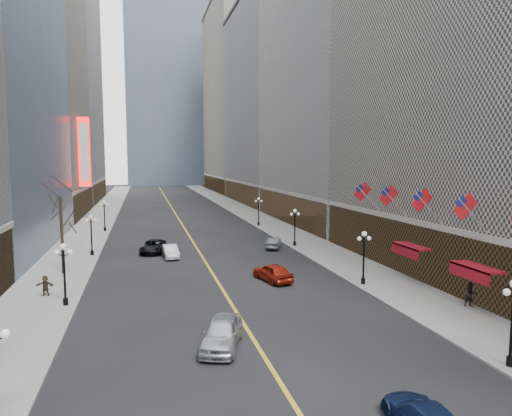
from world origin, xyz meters
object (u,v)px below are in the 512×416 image
streetlamp_west_3 (104,212)px  car_nb_near (222,333)px  car_sb_mid (273,272)px  streetlamp_east_3 (259,208)px  streetlamp_east_1 (364,252)px  streetlamp_west_2 (91,230)px  streetlamp_east_2 (295,223)px  car_nb_far (153,246)px  car_nb_mid (170,251)px  streetlamp_west_1 (64,268)px  car_sb_far (274,243)px

streetlamp_west_3 → car_nb_near: streetlamp_west_3 is taller
car_nb_near → car_sb_mid: bearing=82.2°
streetlamp_east_3 → car_nb_near: bearing=-106.8°
streetlamp_east_1 → car_nb_near: 17.04m
streetlamp_east_1 → streetlamp_west_2: bearing=142.7°
streetlamp_east_1 → car_sb_mid: size_ratio=0.96×
streetlamp_east_2 → streetlamp_west_2: (-23.60, 0.00, 0.00)m
streetlamp_east_2 → streetlamp_east_3: same height
streetlamp_east_1 → car_nb_far: size_ratio=0.85×
streetlamp_east_1 → streetlamp_west_3: (-23.60, 36.00, 0.00)m
streetlamp_east_2 → car_nb_near: streetlamp_east_2 is taller
car_nb_mid → car_nb_near: bearing=-91.4°
streetlamp_west_1 → car_nb_far: (6.62, 18.49, -2.17)m
streetlamp_east_3 → car_sb_mid: streetlamp_east_3 is taller
streetlamp_east_3 → car_sb_mid: (-7.05, -32.73, -2.10)m
streetlamp_west_1 → car_sb_mid: streetlamp_west_1 is taller
streetlamp_east_1 → streetlamp_west_3: size_ratio=1.00×
streetlamp_east_1 → streetlamp_east_2: size_ratio=1.00×
streetlamp_east_2 → car_nb_far: 17.13m
car_nb_mid → car_sb_far: bearing=5.7°
streetlamp_east_3 → streetlamp_west_2: size_ratio=1.00×
streetlamp_west_1 → streetlamp_west_2: size_ratio=1.00×
streetlamp_west_1 → streetlamp_east_1: bearing=0.0°
streetlamp_east_2 → streetlamp_west_3: bearing=142.7°
streetlamp_west_1 → car_nb_mid: (8.37, 15.30, -2.20)m
car_nb_near → car_nb_mid: (-1.43, 25.08, -0.14)m
car_sb_far → car_nb_near: bearing=91.3°
streetlamp_west_3 → streetlamp_east_2: bearing=-37.3°
streetlamp_east_2 → car_nb_mid: bearing=-170.0°
car_nb_near → car_nb_far: car_nb_near is taller
car_nb_mid → car_sb_mid: car_sb_mid is taller
streetlamp_east_1 → streetlamp_west_3: bearing=123.2°
car_nb_mid → car_sb_mid: bearing=-60.4°
car_sb_far → streetlamp_west_1: bearing=63.4°
streetlamp_west_1 → car_nb_far: bearing=70.3°
car_nb_near → streetlamp_west_2: bearing=129.0°
streetlamp_west_3 → car_sb_mid: bearing=-63.2°
streetlamp_west_2 → car_sb_mid: (16.55, -14.73, -2.10)m
car_nb_far → car_sb_mid: 18.17m
streetlamp_east_2 → streetlamp_east_3: bearing=90.0°
streetlamp_east_2 → car_nb_near: bearing=-116.4°
car_nb_mid → streetlamp_east_1: bearing=-49.8°
car_sb_mid → car_sb_far: 14.91m
streetlamp_west_1 → streetlamp_east_3: bearing=56.8°
streetlamp_east_1 → streetlamp_west_1: size_ratio=1.00×
streetlamp_east_2 → streetlamp_east_3: 18.00m
car_nb_near → car_sb_mid: car_nb_near is taller
streetlamp_east_3 → car_nb_far: size_ratio=0.85×
car_sb_mid → car_sb_far: (4.25, 14.30, -0.12)m
car_sb_mid → streetlamp_west_3: bearing=-77.2°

